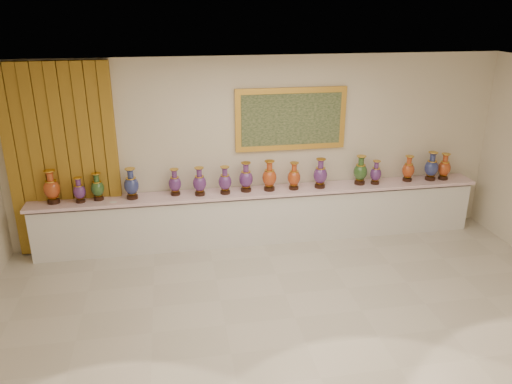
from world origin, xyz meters
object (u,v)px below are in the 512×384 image
Objects in this scene: vase_1 at (79,191)px; counter at (262,216)px; vase_2 at (98,188)px; vase_0 at (52,188)px.

counter is at bearing 0.85° from vase_1.
vase_2 is (-2.56, 0.01, 0.66)m from counter.
vase_1 is at bearing -179.15° from counter.
vase_0 is 1.32× the size of vase_1.
vase_0 is 0.40m from vase_1.
vase_1 is 0.27m from vase_2.
vase_2 is at bearing 12.02° from vase_1.
vase_0 is at bearing -178.29° from vase_2.
vase_2 reaches higher than vase_1.
vase_2 is (0.66, 0.02, -0.04)m from vase_0.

